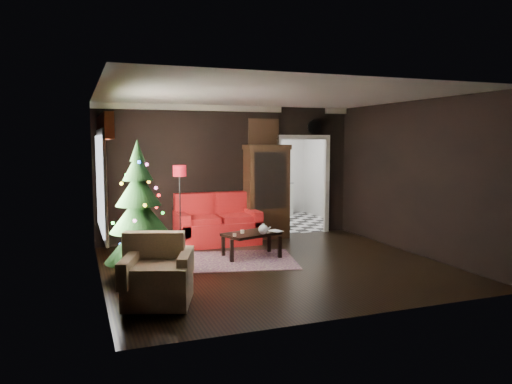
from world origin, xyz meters
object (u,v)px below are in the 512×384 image
object	(u,v)px
christmas_tree	(139,210)
teapot	(263,229)
armchair	(158,270)
coffee_table	(251,245)
floor_lamp	(180,207)
loveseat	(217,219)
curio_cabinet	(267,194)
kitchen_table	(270,210)
wall_clock	(314,127)

from	to	relation	value
christmas_tree	teapot	bearing A→B (deg)	12.84
armchair	coffee_table	xyz separation A→B (m)	(1.97, 2.02, -0.23)
armchair	floor_lamp	bearing A→B (deg)	92.34
christmas_tree	armchair	bearing A→B (deg)	-87.12
loveseat	armchair	bearing A→B (deg)	-117.34
floor_lamp	christmas_tree	distance (m)	1.97
armchair	teapot	world-z (taller)	armchair
curio_cabinet	coffee_table	size ratio (longest dim) A/B	1.96
curio_cabinet	loveseat	bearing A→B (deg)	-169.17
curio_cabinet	armchair	distance (m)	4.60
loveseat	christmas_tree	xyz separation A→B (m)	(-1.79, -2.05, 0.55)
armchair	kitchen_table	distance (m)	6.11
christmas_tree	coffee_table	xyz separation A→B (m)	(2.04, 0.73, -0.82)
armchair	wall_clock	size ratio (longest dim) A/B	2.68
curio_cabinet	wall_clock	world-z (taller)	wall_clock
floor_lamp	armchair	xyz separation A→B (m)	(-0.90, -2.99, -0.37)
coffee_table	teapot	world-z (taller)	teapot
armchair	wall_clock	distance (m)	5.86
loveseat	curio_cabinet	world-z (taller)	curio_cabinet
floor_lamp	curio_cabinet	bearing A→B (deg)	16.03
floor_lamp	coffee_table	world-z (taller)	floor_lamp
coffee_table	wall_clock	xyz separation A→B (m)	(2.10, 1.72, 2.15)
loveseat	wall_clock	bearing A→B (deg)	9.66
christmas_tree	armchair	distance (m)	1.42
loveseat	armchair	distance (m)	3.76
wall_clock	kitchen_table	distance (m)	2.43
floor_lamp	kitchen_table	size ratio (longest dim) A/B	2.10
curio_cabinet	christmas_tree	distance (m)	3.72
loveseat	curio_cabinet	distance (m)	1.25
teapot	kitchen_table	world-z (taller)	kitchen_table
christmas_tree	kitchen_table	size ratio (longest dim) A/B	2.61
floor_lamp	armchair	bearing A→B (deg)	-106.75
kitchen_table	coffee_table	bearing A→B (deg)	-117.61
floor_lamp	christmas_tree	bearing A→B (deg)	-119.59
coffee_table	wall_clock	distance (m)	3.47
loveseat	christmas_tree	bearing A→B (deg)	-131.18
loveseat	curio_cabinet	bearing A→B (deg)	10.83
coffee_table	kitchen_table	distance (m)	3.35
kitchen_table	curio_cabinet	bearing A→B (deg)	-114.44
loveseat	curio_cabinet	size ratio (longest dim) A/B	0.89
coffee_table	wall_clock	size ratio (longest dim) A/B	3.02
loveseat	teapot	xyz separation A→B (m)	(0.39, -1.55, 0.04)
floor_lamp	kitchen_table	xyz separation A→B (m)	(2.63, 2.00, -0.45)
loveseat	floor_lamp	bearing A→B (deg)	-157.17
christmas_tree	wall_clock	size ratio (longest dim) A/B	6.11
curio_cabinet	floor_lamp	distance (m)	2.06
curio_cabinet	christmas_tree	bearing A→B (deg)	-142.37
curio_cabinet	teapot	xyz separation A→B (m)	(-0.76, -1.77, -0.41)
wall_clock	coffee_table	bearing A→B (deg)	-140.73
wall_clock	armchair	bearing A→B (deg)	-137.46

